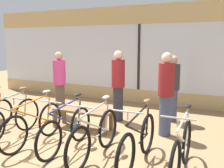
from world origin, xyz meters
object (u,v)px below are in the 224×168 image
(bicycle_center_right, at_px, (95,136))
(bicycle_center_left, at_px, (34,125))
(bicycle_center, at_px, (67,130))
(bicycle_right, at_px, (138,142))
(bicycle_far_right, at_px, (182,151))
(bicycle_left, at_px, (11,119))
(display_bench, at_px, (82,113))
(customer_mid_floor, at_px, (172,86))
(customer_near_bench, at_px, (118,84))
(customer_near_rack, at_px, (60,82))
(customer_by_window, at_px, (166,92))

(bicycle_center_right, bearing_deg, bicycle_center_left, 178.88)
(bicycle_center, height_order, bicycle_center_right, bicycle_center_right)
(bicycle_right, bearing_deg, bicycle_center, 179.38)
(bicycle_far_right, bearing_deg, bicycle_center_right, -179.75)
(bicycle_left, bearing_deg, display_bench, 45.48)
(customer_mid_floor, bearing_deg, bicycle_left, -137.98)
(display_bench, distance_m, customer_mid_floor, 2.35)
(bicycle_far_right, xyz_separation_m, display_bench, (-2.47, 1.19, -0.03))
(customer_near_bench, bearing_deg, customer_mid_floor, 22.54)
(display_bench, relative_size, customer_near_rack, 0.80)
(customer_by_window, height_order, customer_near_bench, customer_near_bench)
(bicycle_far_right, xyz_separation_m, customer_near_rack, (-3.65, 1.93, 0.52))
(customer_near_rack, height_order, customer_mid_floor, customer_near_rack)
(display_bench, bearing_deg, bicycle_far_right, -25.82)
(bicycle_far_right, height_order, customer_by_window, customer_by_window)
(bicycle_center, relative_size, bicycle_right, 0.95)
(bicycle_right, bearing_deg, bicycle_center_right, -175.41)
(bicycle_right, distance_m, customer_near_bench, 2.50)
(bicycle_center_left, height_order, bicycle_center, bicycle_center_left)
(bicycle_center_left, height_order, customer_by_window, customer_by_window)
(display_bench, bearing_deg, bicycle_left, -134.52)
(customer_near_rack, bearing_deg, bicycle_right, -32.52)
(bicycle_center, distance_m, bicycle_center_right, 0.65)
(bicycle_left, relative_size, customer_mid_floor, 1.03)
(bicycle_right, relative_size, customer_by_window, 1.00)
(display_bench, bearing_deg, customer_near_bench, 61.98)
(bicycle_left, xyz_separation_m, display_bench, (1.09, 1.11, -0.03))
(bicycle_center_left, relative_size, customer_near_rack, 1.00)
(bicycle_far_right, relative_size, customer_near_rack, 0.99)
(customer_by_window, relative_size, customer_near_bench, 1.00)
(customer_near_rack, bearing_deg, bicycle_left, -87.30)
(bicycle_far_right, height_order, customer_near_rack, customer_near_rack)
(bicycle_far_right, bearing_deg, bicycle_left, 178.66)
(bicycle_left, relative_size, display_bench, 1.24)
(bicycle_right, xyz_separation_m, customer_mid_floor, (-0.00, 2.60, 0.51))
(customer_by_window, xyz_separation_m, customer_mid_floor, (-0.08, 1.06, -0.05))
(bicycle_left, distance_m, customer_by_window, 3.35)
(bicycle_left, relative_size, customer_near_rack, 0.99)
(bicycle_left, bearing_deg, bicycle_center_right, -2.46)
(display_bench, bearing_deg, customer_mid_floor, 39.66)
(bicycle_right, bearing_deg, bicycle_left, 179.43)
(bicycle_right, relative_size, customer_mid_floor, 1.07)
(customer_near_bench, bearing_deg, customer_by_window, -21.74)
(bicycle_center_left, height_order, bicycle_center_right, bicycle_center_right)
(bicycle_center_left, xyz_separation_m, customer_near_bench, (0.90, 2.11, 0.56))
(customer_mid_floor, bearing_deg, bicycle_center, -118.65)
(bicycle_center_left, xyz_separation_m, customer_mid_floor, (2.16, 2.64, 0.51))
(bicycle_center_right, distance_m, customer_mid_floor, 2.82)
(bicycle_center_left, relative_size, customer_mid_floor, 1.04)
(bicycle_center_left, relative_size, bicycle_center_right, 0.98)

